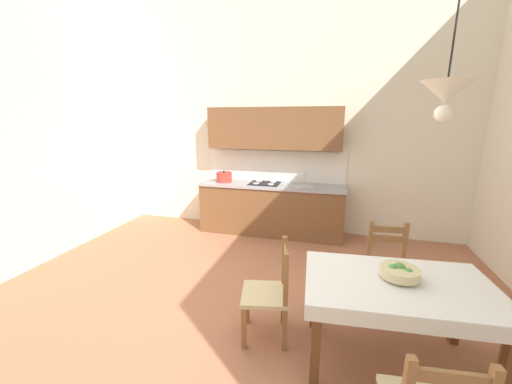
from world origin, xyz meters
The scene contains 8 objects.
ground_plane centered at (0.00, 0.00, -0.05)m, with size 6.70×6.09×0.10m, color #AD6B4C.
wall_back centered at (0.00, 2.80, 2.09)m, with size 6.70×0.12×4.19m, color silver.
kitchen_cabinetry centered at (-0.16, 2.47, 0.86)m, with size 2.53×0.63×2.20m.
dining_table centered at (1.45, -0.21, 0.62)m, with size 1.52×1.00×0.75m.
dining_chair_tv_side centered at (0.39, -0.16, 0.44)m, with size 0.50×0.50×0.93m.
dining_chair_kitchen_side centered at (1.52, 0.61, 0.44)m, with size 0.46×0.46×0.93m.
fruit_bowl centered at (1.46, -0.16, 0.81)m, with size 0.30×0.30×0.12m.
pendant_lamp centered at (1.57, -0.28, 2.17)m, with size 0.32×0.32×0.80m.
Camera 1 is at (0.92, -2.56, 2.01)m, focal length 21.00 mm.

